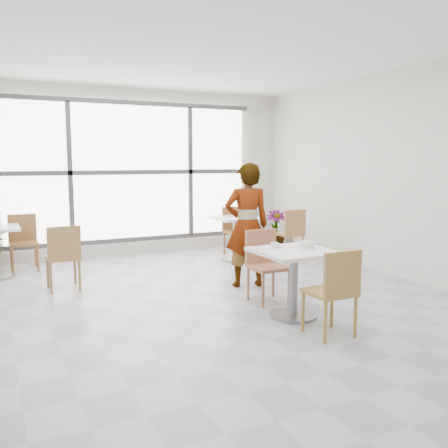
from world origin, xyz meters
name	(u,v)px	position (x,y,z in m)	size (l,w,h in m)	color
floor	(213,303)	(0.00, 0.00, 0.00)	(7.00, 7.00, 0.00)	#9E9EA5
ceiling	(212,46)	(0.00, 0.00, 3.00)	(7.00, 7.00, 0.00)	white
wall_back	(132,172)	(0.00, 3.50, 1.50)	(6.00, 6.00, 0.00)	silver
wall_right	(402,175)	(3.00, 0.00, 1.50)	(7.00, 7.00, 0.00)	silver
window	(133,172)	(0.00, 3.44, 1.50)	(4.60, 0.07, 2.52)	white
main_table	(294,270)	(0.57, -0.86, 0.52)	(0.80, 0.80, 0.75)	white
chair_near	(335,287)	(0.58, -1.56, 0.50)	(0.42, 0.42, 0.87)	olive
chair_far	(265,260)	(0.62, -0.17, 0.50)	(0.42, 0.42, 0.87)	#A16546
oatmeal_bowl	(307,245)	(0.73, -0.87, 0.79)	(0.21, 0.21, 0.09)	silver
coffee_cup	(275,246)	(0.43, -0.69, 0.78)	(0.16, 0.13, 0.07)	silver
person	(247,225)	(0.75, 0.54, 0.84)	(0.61, 0.40, 1.68)	black
bg_table_right	(236,232)	(1.43, 2.16, 0.49)	(0.70, 0.70, 0.75)	silver
bg_chair_left_near	(63,253)	(-1.53, 1.38, 0.50)	(0.42, 0.42, 0.87)	olive
bg_chair_left_far	(23,238)	(-1.92, 2.96, 0.50)	(0.42, 0.42, 0.87)	brown
bg_chair_right_near	(291,231)	(2.34, 1.82, 0.50)	(0.42, 0.42, 0.87)	#9C693F
bg_chair_right_far	(235,227)	(1.65, 2.61, 0.50)	(0.42, 0.42, 0.87)	brown
plant_right	(275,229)	(2.70, 2.92, 0.37)	(0.41, 0.41, 0.74)	#5D8447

